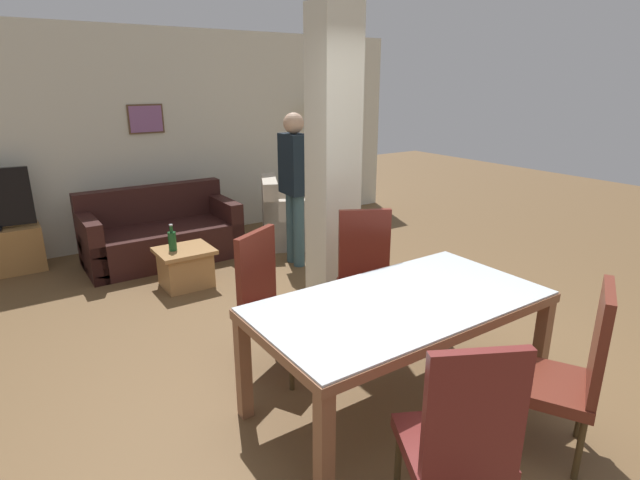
# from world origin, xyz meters

# --- Properties ---
(ground_plane) EXTENTS (18.00, 18.00, 0.00)m
(ground_plane) POSITION_xyz_m (0.00, 0.00, 0.00)
(ground_plane) COLOR brown
(back_wall) EXTENTS (7.20, 0.09, 2.70)m
(back_wall) POSITION_xyz_m (-0.00, 4.50, 1.35)
(back_wall) COLOR beige
(back_wall) RESTS_ON ground_plane
(divider_pillar) EXTENTS (0.40, 0.36, 2.70)m
(divider_pillar) POSITION_xyz_m (0.65, 1.65, 1.35)
(divider_pillar) COLOR beige
(divider_pillar) RESTS_ON ground_plane
(dining_table) EXTENTS (1.89, 0.99, 0.76)m
(dining_table) POSITION_xyz_m (0.00, 0.00, 0.62)
(dining_table) COLOR brown
(dining_table) RESTS_ON ground_plane
(dining_chair_far_left) EXTENTS (0.62, 0.62, 1.05)m
(dining_chair_far_left) POSITION_xyz_m (-0.47, 0.85, 0.55)
(dining_chair_far_left) COLOR maroon
(dining_chair_far_left) RESTS_ON ground_plane
(dining_chair_far_right) EXTENTS (0.62, 0.62, 1.05)m
(dining_chair_far_right) POSITION_xyz_m (0.47, 0.90, 0.55)
(dining_chair_far_right) COLOR maroon
(dining_chair_far_right) RESTS_ON ground_plane
(dining_chair_near_right) EXTENTS (0.62, 0.62, 1.05)m
(dining_chair_near_right) POSITION_xyz_m (0.47, -0.87, 0.55)
(dining_chair_near_right) COLOR maroon
(dining_chair_near_right) RESTS_ON ground_plane
(dining_chair_near_left) EXTENTS (0.62, 0.62, 1.05)m
(dining_chair_near_left) POSITION_xyz_m (-0.47, -0.90, 0.55)
(dining_chair_near_left) COLOR maroon
(dining_chair_near_left) RESTS_ON ground_plane
(sofa) EXTENTS (1.74, 0.85, 0.85)m
(sofa) POSITION_xyz_m (-0.41, 3.68, 0.29)
(sofa) COLOR black
(sofa) RESTS_ON ground_plane
(armchair) EXTENTS (1.12, 1.11, 0.87)m
(armchair) POSITION_xyz_m (1.22, 3.36, 0.30)
(armchair) COLOR beige
(armchair) RESTS_ON ground_plane
(coffee_table) EXTENTS (0.55, 0.50, 0.41)m
(coffee_table) POSITION_xyz_m (-0.46, 2.73, 0.21)
(coffee_table) COLOR #A67542
(coffee_table) RESTS_ON ground_plane
(bottle) EXTENTS (0.08, 0.08, 0.28)m
(bottle) POSITION_xyz_m (-0.57, 2.75, 0.51)
(bottle) COLOR #194C23
(bottle) RESTS_ON coffee_table
(floor_lamp) EXTENTS (0.30, 0.30, 1.75)m
(floor_lamp) POSITION_xyz_m (2.18, 4.13, 1.47)
(floor_lamp) COLOR #B7B7BC
(floor_lamp) RESTS_ON ground_plane
(standing_person) EXTENTS (0.24, 0.39, 1.74)m
(standing_person) POSITION_xyz_m (0.84, 2.66, 1.01)
(standing_person) COLOR #335059
(standing_person) RESTS_ON ground_plane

